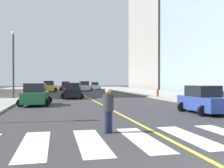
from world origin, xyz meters
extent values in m
cube|color=#9E9B93|center=(12.20, 20.00, 0.07)|extent=(10.00, 120.00, 0.15)
cube|color=silver|center=(-4.50, 4.00, 0.01)|extent=(0.90, 4.00, 0.01)
cube|color=silver|center=(-2.70, 4.00, 0.01)|extent=(0.90, 4.00, 0.01)
cube|color=silver|center=(-0.90, 4.00, 0.01)|extent=(0.90, 4.00, 0.01)
cube|color=silver|center=(0.90, 4.00, 0.01)|extent=(0.90, 4.00, 0.01)
cube|color=yellow|center=(0.00, 40.00, 0.01)|extent=(0.16, 80.00, 0.01)
cube|color=#9E9B93|center=(27.56, 61.60, 14.46)|extent=(18.00, 24.00, 28.93)
cube|color=silver|center=(5.26, 56.52, 0.65)|extent=(1.81, 3.99, 0.86)
cube|color=#1E2328|center=(5.26, 56.76, 1.42)|extent=(1.52, 2.00, 0.72)
cylinder|color=black|center=(4.34, 55.29, 0.32)|extent=(0.65, 0.21, 0.65)
cylinder|color=black|center=(6.18, 55.29, 0.32)|extent=(0.65, 0.21, 0.65)
cylinder|color=black|center=(4.33, 57.76, 0.32)|extent=(0.65, 0.21, 0.65)
cylinder|color=black|center=(6.18, 57.76, 0.32)|extent=(0.65, 0.21, 0.65)
cube|color=gold|center=(-5.12, 45.76, 0.76)|extent=(2.29, 4.73, 1.00)
cube|color=#1E2328|center=(-5.13, 45.48, 1.66)|extent=(1.87, 2.40, 0.84)
cylinder|color=black|center=(-3.98, 47.15, 0.38)|extent=(0.76, 0.27, 0.75)
cylinder|color=black|center=(-6.13, 47.24, 0.38)|extent=(0.76, 0.27, 0.75)
cylinder|color=black|center=(-4.10, 44.27, 0.38)|extent=(0.76, 0.27, 0.75)
cylinder|color=black|center=(-6.25, 44.36, 0.38)|extent=(0.76, 0.27, 0.75)
cube|color=#B7B7BC|center=(1.76, 47.62, 0.73)|extent=(2.16, 4.54, 0.96)
cube|color=#1E2328|center=(1.75, 47.88, 1.60)|extent=(1.77, 2.29, 0.81)
cylinder|color=black|center=(0.77, 46.20, 0.36)|extent=(0.73, 0.26, 0.73)
cylinder|color=black|center=(2.83, 46.26, 0.36)|extent=(0.73, 0.26, 0.73)
cylinder|color=black|center=(0.68, 48.97, 0.36)|extent=(0.73, 0.26, 0.73)
cylinder|color=black|center=(2.75, 49.04, 0.36)|extent=(0.73, 0.26, 0.73)
cube|color=red|center=(-1.74, 53.51, 0.71)|extent=(2.10, 4.40, 0.93)
cube|color=#1E2328|center=(-1.75, 53.26, 1.55)|extent=(1.72, 2.22, 0.78)
cylinder|color=black|center=(-0.69, 54.83, 0.35)|extent=(0.71, 0.25, 0.70)
cylinder|color=black|center=(-2.70, 54.89, 0.35)|extent=(0.71, 0.25, 0.70)
cylinder|color=black|center=(-0.78, 52.14, 0.35)|extent=(0.71, 0.25, 0.70)
cylinder|color=black|center=(-2.78, 52.20, 0.35)|extent=(0.71, 0.25, 0.70)
cube|color=#236B42|center=(-5.50, 17.70, 0.68)|extent=(2.06, 4.21, 0.88)
cube|color=#1E2328|center=(-5.51, 17.46, 1.47)|extent=(1.67, 2.13, 0.75)
cylinder|color=black|center=(-4.49, 18.93, 0.33)|extent=(0.68, 0.25, 0.67)
cylinder|color=black|center=(-6.39, 19.02, 0.33)|extent=(0.68, 0.25, 0.67)
cylinder|color=black|center=(-4.61, 16.38, 0.33)|extent=(0.68, 0.25, 0.67)
cylinder|color=black|center=(-6.51, 16.47, 0.33)|extent=(0.68, 0.25, 0.67)
cube|color=#2D479E|center=(5.27, 9.91, 0.64)|extent=(1.81, 3.92, 0.84)
cube|color=#1E2328|center=(5.27, 10.14, 1.39)|extent=(1.51, 1.97, 0.71)
cylinder|color=black|center=(4.38, 8.69, 0.32)|extent=(0.63, 0.21, 0.63)
cylinder|color=black|center=(4.35, 11.11, 0.32)|extent=(0.63, 0.21, 0.63)
cylinder|color=black|center=(6.16, 11.13, 0.32)|extent=(0.63, 0.21, 0.63)
cube|color=black|center=(-2.02, 25.44, 0.67)|extent=(2.02, 4.17, 0.88)
cube|color=#1E2328|center=(-2.03, 25.20, 1.46)|extent=(1.64, 2.11, 0.74)
cylinder|color=black|center=(-1.02, 26.67, 0.33)|extent=(0.67, 0.24, 0.66)
cylinder|color=black|center=(-2.92, 26.75, 0.33)|extent=(0.67, 0.24, 0.66)
cylinder|color=black|center=(-1.13, 24.13, 0.33)|extent=(0.67, 0.24, 0.66)
cylinder|color=black|center=(-3.02, 24.21, 0.33)|extent=(0.67, 0.24, 0.66)
cube|color=#2D2D33|center=(8.56, 12.61, 0.37)|extent=(0.12, 0.48, 0.44)
cylinder|color=#232847|center=(-1.92, 5.24, 0.43)|extent=(0.20, 0.20, 0.86)
cylinder|color=#232847|center=(-1.76, 5.33, 0.43)|extent=(0.20, 0.20, 0.86)
cylinder|color=#2D2D33|center=(-1.84, 5.28, 1.19)|extent=(0.43, 0.43, 0.65)
sphere|color=tan|center=(-1.84, 5.28, 1.63)|extent=(0.23, 0.23, 0.23)
cylinder|color=red|center=(8.22, 24.69, 0.50)|extent=(0.26, 0.26, 0.70)
sphere|color=red|center=(8.22, 24.69, 0.93)|extent=(0.22, 0.22, 0.22)
cylinder|color=#38383D|center=(-8.40, 25.25, 3.64)|extent=(0.20, 0.20, 6.98)
sphere|color=silver|center=(-8.40, 25.25, 7.28)|extent=(0.44, 0.44, 0.44)
camera|label=1|loc=(-3.82, -4.51, 2.03)|focal=41.17mm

